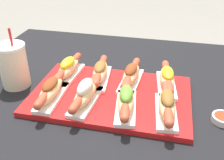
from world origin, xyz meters
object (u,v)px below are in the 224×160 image
Objects in this scene: hot_dog_3 at (167,104)px; hot_dog_4 at (68,68)px; serving_tray at (111,95)px; hot_dog_5 at (100,72)px; hot_dog_2 at (126,100)px; sauce_bowl at (223,118)px; hot_dog_7 at (167,79)px; drink_cup at (13,66)px; hot_dog_6 at (131,75)px; hot_dog_0 at (51,90)px; hot_dog_1 at (85,94)px.

hot_dog_4 reaches higher than hot_dog_3.
hot_dog_5 reaches higher than serving_tray.
hot_dog_2 reaches higher than sauce_bowl.
hot_dog_7 is at bearing 143.10° from sauce_bowl.
hot_dog_3 is 0.28m from hot_dog_5.
drink_cup is at bearing 179.38° from serving_tray.
hot_dog_4 reaches higher than hot_dog_6.
hot_dog_3 is 3.35× the size of sauce_bowl.
drink_cup is (-0.17, 0.08, 0.03)m from hot_dog_0.
hot_dog_4 is at bearing 157.23° from serving_tray.
hot_dog_4 reaches higher than sauce_bowl.
hot_dog_0 is 1.01× the size of hot_dog_7.
hot_dog_3 is 1.01× the size of drink_cup.
hot_dog_6 is 1.01× the size of drink_cup.
hot_dog_1 is 0.30m from drink_cup.
hot_dog_6 is (0.05, 0.08, 0.04)m from serving_tray.
hot_dog_2 is at bearing -10.91° from drink_cup.
serving_tray is 2.39× the size of hot_dog_4.
hot_dog_2 is 1.00× the size of hot_dog_7.
hot_dog_3 is at bearing -20.83° from serving_tray.
hot_dog_1 is 1.00× the size of hot_dog_4.
hot_dog_5 is at bearing 148.69° from hot_dog_3.
drink_cup reaches higher than hot_dog_4.
hot_dog_5 is at bearing 1.00° from hot_dog_4.
hot_dog_0 is 3.36× the size of sauce_bowl.
hot_dog_4 reaches higher than hot_dog_7.
hot_dog_7 reaches higher than hot_dog_6.
hot_dog_1 is at bearing 178.13° from hot_dog_2.
hot_dog_0 reaches higher than hot_dog_5.
hot_dog_3 is 1.00× the size of hot_dog_7.
drink_cup reaches higher than hot_dog_5.
sauce_bowl is (0.35, -0.05, 0.00)m from serving_tray.
hot_dog_3 is at bearing 2.81° from hot_dog_2.
serving_tray is at bearing 159.17° from hot_dog_3.
hot_dog_2 is 3.34× the size of sauce_bowl.
hot_dog_1 is 0.15m from hot_dog_5.
hot_dog_1 is at bearing -127.65° from hot_dog_6.
hot_dog_6 is 0.42m from drink_cup.
drink_cup reaches higher than hot_dog_0.
serving_tray is 0.36m from drink_cup.
hot_dog_2 is 0.43m from drink_cup.
drink_cup is (-0.29, 0.08, 0.03)m from hot_dog_1.
serving_tray is at bearing 48.63° from hot_dog_1.
hot_dog_4 is at bearing 166.96° from sauce_bowl.
hot_dog_7 is at bearing 24.54° from serving_tray.
hot_dog_7 is at bearing 54.22° from hot_dog_2.
hot_dog_4 reaches higher than serving_tray.
hot_dog_3 is at bearing -31.31° from hot_dog_5.
hot_dog_6 reaches higher than hot_dog_5.
hot_dog_1 is 1.00× the size of hot_dog_7.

